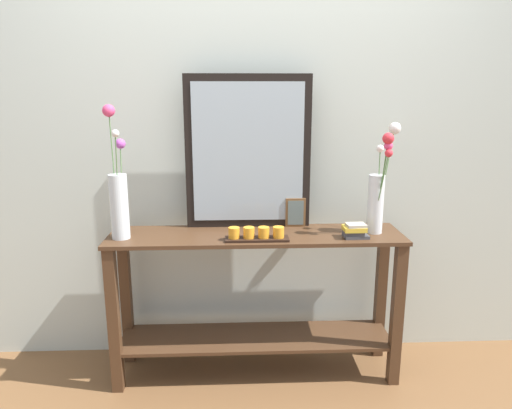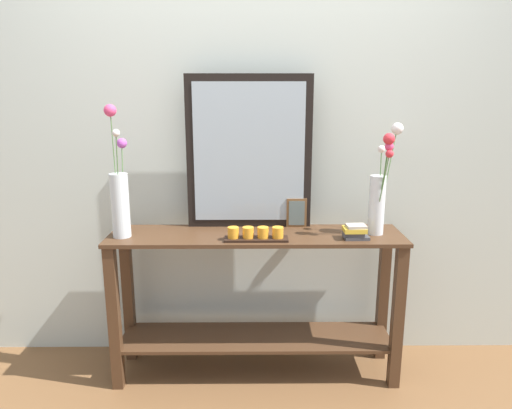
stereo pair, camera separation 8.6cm
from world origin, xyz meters
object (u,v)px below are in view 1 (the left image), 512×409
object	(u,v)px
console_table	(256,290)
tall_vase_left	(119,196)
mirror_leaning	(248,153)
vase_right	(379,189)
book_stack	(355,231)
picture_frame_small	(296,213)
candle_tray	(256,235)

from	to	relation	value
console_table	tall_vase_left	distance (m)	0.87
mirror_leaning	tall_vase_left	xyz separation A→B (m)	(-0.65, -0.18, -0.19)
tall_vase_left	vase_right	world-z (taller)	tall_vase_left
mirror_leaning	console_table	bearing A→B (deg)	-76.56
mirror_leaning	book_stack	bearing A→B (deg)	-23.76
mirror_leaning	vase_right	world-z (taller)	mirror_leaning
mirror_leaning	book_stack	distance (m)	0.69
picture_frame_small	book_stack	xyz separation A→B (m)	(0.27, -0.22, -0.04)
tall_vase_left	book_stack	xyz separation A→B (m)	(1.18, -0.05, -0.18)
console_table	tall_vase_left	size ratio (longest dim) A/B	2.31
vase_right	book_stack	distance (m)	0.26
picture_frame_small	book_stack	world-z (taller)	picture_frame_small
vase_right	candle_tray	size ratio (longest dim) A/B	1.78
picture_frame_small	book_stack	distance (m)	0.35
mirror_leaning	vase_right	size ratio (longest dim) A/B	1.44
mirror_leaning	picture_frame_small	size ratio (longest dim) A/B	5.13
console_table	book_stack	distance (m)	0.61
console_table	vase_right	bearing A→B (deg)	0.38
candle_tray	book_stack	distance (m)	0.50
tall_vase_left	candle_tray	bearing A→B (deg)	-5.72
mirror_leaning	candle_tray	world-z (taller)	mirror_leaning
console_table	candle_tray	distance (m)	0.36
vase_right	picture_frame_small	bearing A→B (deg)	163.06
console_table	picture_frame_small	xyz separation A→B (m)	(0.22, 0.13, 0.39)
vase_right	book_stack	size ratio (longest dim) A/B	4.29
mirror_leaning	picture_frame_small	bearing A→B (deg)	-4.01
console_table	book_stack	bearing A→B (deg)	-9.87
picture_frame_small	candle_tray	bearing A→B (deg)	-133.97
console_table	mirror_leaning	world-z (taller)	mirror_leaning
console_table	tall_vase_left	world-z (taller)	tall_vase_left
book_stack	mirror_leaning	bearing A→B (deg)	156.24
tall_vase_left	candle_tray	xyz separation A→B (m)	(0.68, -0.07, -0.19)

